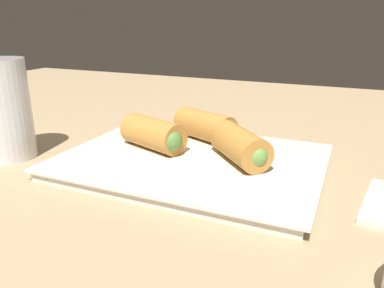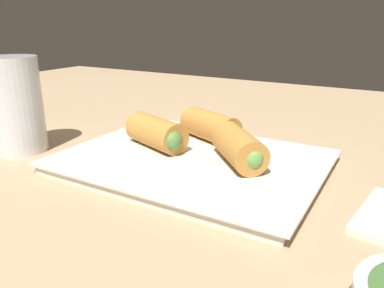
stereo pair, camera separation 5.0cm
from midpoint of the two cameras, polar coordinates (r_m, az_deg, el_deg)
table_surface at (r=51.58cm, az=-0.55°, el=-3.52°), size 180.00×140.00×2.00cm
serving_plate at (r=48.55cm, az=2.95°, el=-2.76°), size 32.70×24.50×1.50cm
roll_front_left at (r=50.47cm, az=-2.66°, el=1.51°), size 10.08×7.03×4.21cm
roll_front_right at (r=45.96cm, az=10.59°, el=-0.54°), size 9.35×9.51×4.21cm
roll_back_left at (r=54.02cm, az=5.75°, el=2.59°), size 10.05×7.44×4.21cm
spoon at (r=66.41cm, az=4.81°, el=2.88°), size 16.97×3.29×1.12cm
drinking_glass at (r=57.50cm, az=-22.97°, el=5.44°), size 7.14×7.14×13.54cm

